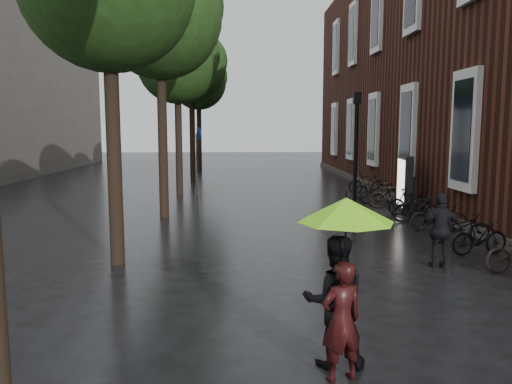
{
  "coord_description": "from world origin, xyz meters",
  "views": [
    {
      "loc": [
        -1.37,
        -4.2,
        3.08
      ],
      "look_at": [
        -0.94,
        7.14,
        1.62
      ],
      "focal_mm": 35.0,
      "sensor_mm": 36.0,
      "label": 1
    }
  ],
  "objects_px": {
    "person_burgundy": "(341,321)",
    "pedestrian_walking": "(441,231)",
    "person_black": "(335,301)",
    "ad_lightbox": "(405,184)",
    "parked_bicycles": "(410,204)",
    "lamp_post": "(356,148)"
  },
  "relations": [
    {
      "from": "person_black",
      "to": "pedestrian_walking",
      "type": "distance_m",
      "value": 5.52
    },
    {
      "from": "person_burgundy",
      "to": "lamp_post",
      "type": "relative_size",
      "value": 0.37
    },
    {
      "from": "pedestrian_walking",
      "to": "ad_lightbox",
      "type": "height_order",
      "value": "ad_lightbox"
    },
    {
      "from": "person_burgundy",
      "to": "parked_bicycles",
      "type": "distance_m",
      "value": 12.07
    },
    {
      "from": "ad_lightbox",
      "to": "pedestrian_walking",
      "type": "bearing_deg",
      "value": -95.33
    },
    {
      "from": "person_black",
      "to": "pedestrian_walking",
      "type": "relative_size",
      "value": 1.04
    },
    {
      "from": "parked_bicycles",
      "to": "pedestrian_walking",
      "type": "bearing_deg",
      "value": -103.43
    },
    {
      "from": "ad_lightbox",
      "to": "lamp_post",
      "type": "xyz_separation_m",
      "value": [
        -2.62,
        -3.24,
        1.45
      ]
    },
    {
      "from": "person_burgundy",
      "to": "ad_lightbox",
      "type": "distance_m",
      "value": 13.12
    },
    {
      "from": "lamp_post",
      "to": "parked_bicycles",
      "type": "bearing_deg",
      "value": 41.51
    },
    {
      "from": "pedestrian_walking",
      "to": "person_black",
      "type": "bearing_deg",
      "value": 58.58
    },
    {
      "from": "person_burgundy",
      "to": "ad_lightbox",
      "type": "height_order",
      "value": "ad_lightbox"
    },
    {
      "from": "pedestrian_walking",
      "to": "ad_lightbox",
      "type": "distance_m",
      "value": 7.5
    },
    {
      "from": "person_black",
      "to": "parked_bicycles",
      "type": "bearing_deg",
      "value": -112.7
    },
    {
      "from": "person_burgundy",
      "to": "person_black",
      "type": "bearing_deg",
      "value": -107.77
    },
    {
      "from": "pedestrian_walking",
      "to": "lamp_post",
      "type": "bearing_deg",
      "value": -72.25
    },
    {
      "from": "parked_bicycles",
      "to": "lamp_post",
      "type": "xyz_separation_m",
      "value": [
        -2.45,
        -2.17,
        2.03
      ]
    },
    {
      "from": "person_burgundy",
      "to": "pedestrian_walking",
      "type": "bearing_deg",
      "value": -142.36
    },
    {
      "from": "pedestrian_walking",
      "to": "ad_lightbox",
      "type": "bearing_deg",
      "value": -98.32
    },
    {
      "from": "person_burgundy",
      "to": "person_black",
      "type": "xyz_separation_m",
      "value": [
        -0.01,
        0.39,
        0.11
      ]
    },
    {
      "from": "person_black",
      "to": "ad_lightbox",
      "type": "height_order",
      "value": "ad_lightbox"
    },
    {
      "from": "lamp_post",
      "to": "person_burgundy",
      "type": "bearing_deg",
      "value": -104.22
    }
  ]
}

